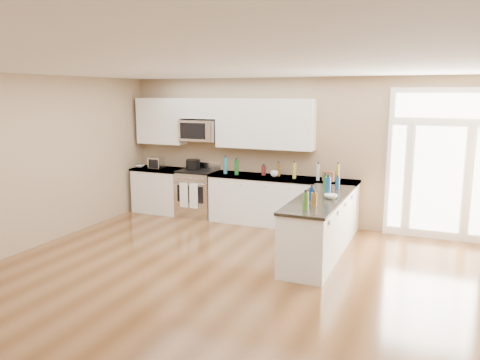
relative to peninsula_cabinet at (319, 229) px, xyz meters
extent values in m
plane|color=brown|center=(-0.93, -2.24, -0.43)|extent=(8.00, 8.00, 0.00)
plane|color=tan|center=(-0.93, 1.76, 0.97)|extent=(7.00, 0.00, 7.00)
plane|color=white|center=(-0.93, -2.24, 2.37)|extent=(8.00, 8.00, 0.00)
cube|color=white|center=(-3.80, 1.45, 0.02)|extent=(1.06, 0.62, 0.90)
cube|color=black|center=(-3.80, 1.45, -0.38)|extent=(1.02, 0.52, 0.10)
cube|color=black|center=(-3.80, 1.45, 0.49)|extent=(1.10, 0.66, 0.04)
cube|color=white|center=(-1.08, 1.45, 0.02)|extent=(2.81, 0.62, 0.90)
cube|color=black|center=(-1.08, 1.45, -0.38)|extent=(2.77, 0.52, 0.10)
cube|color=black|center=(-1.08, 1.45, 0.49)|extent=(2.85, 0.66, 0.04)
cube|color=white|center=(0.00, 0.00, 0.02)|extent=(0.65, 2.28, 0.90)
cube|color=black|center=(0.00, 0.00, -0.38)|extent=(0.61, 2.18, 0.10)
cube|color=black|center=(0.00, 0.00, 0.49)|extent=(0.69, 2.32, 0.04)
cube|color=white|center=(-3.81, 1.59, 1.49)|extent=(1.04, 0.33, 0.95)
cube|color=white|center=(-1.50, 1.59, 1.49)|extent=(1.94, 0.33, 0.95)
cube|color=white|center=(-2.88, 1.59, 1.77)|extent=(0.82, 0.33, 0.40)
cube|color=silver|center=(-2.88, 1.56, 1.33)|extent=(0.78, 0.40, 0.42)
cube|color=black|center=(-2.94, 1.35, 1.33)|extent=(0.56, 0.01, 0.32)
cube|color=white|center=(1.62, 1.72, 0.87)|extent=(1.70, 0.08, 2.60)
cube|color=white|center=(1.62, 1.67, 0.62)|extent=(0.78, 0.02, 1.80)
cube|color=white|center=(0.96, 1.67, 0.62)|extent=(0.22, 0.02, 1.80)
cube|color=white|center=(1.62, 1.67, 1.87)|extent=(1.50, 0.02, 0.40)
cube|color=silver|center=(-2.89, 1.45, 0.03)|extent=(0.77, 0.63, 0.92)
cube|color=black|center=(-2.89, 1.45, 0.50)|extent=(0.77, 0.60, 0.03)
cube|color=silver|center=(-2.89, 1.75, 0.58)|extent=(0.77, 0.04, 0.14)
cube|color=black|center=(-2.89, 1.13, 0.09)|extent=(0.58, 0.01, 0.34)
cylinder|color=silver|center=(-2.89, 1.10, 0.31)|extent=(0.70, 0.02, 0.02)
cube|color=white|center=(-3.01, 1.09, 0.07)|extent=(0.18, 0.02, 0.50)
cube|color=white|center=(-2.79, 1.09, 0.07)|extent=(0.18, 0.02, 0.50)
cylinder|color=black|center=(-3.03, 1.53, 0.63)|extent=(0.32, 0.32, 0.22)
cube|color=silver|center=(-3.83, 1.39, 0.63)|extent=(0.29, 0.23, 0.24)
cube|color=brown|center=(-0.17, 1.42, 0.59)|extent=(0.26, 0.22, 0.18)
imported|color=white|center=(-4.25, 1.40, 0.53)|extent=(0.21, 0.21, 0.04)
imported|color=white|center=(0.16, 0.00, 0.54)|extent=(0.24, 0.24, 0.06)
imported|color=white|center=(-1.23, 1.44, 0.56)|extent=(0.17, 0.17, 0.11)
cylinder|color=#19591E|center=(-0.03, 0.46, 0.64)|extent=(0.06, 0.06, 0.27)
cylinder|color=navy|center=(0.11, 0.76, 0.60)|extent=(0.07, 0.07, 0.19)
cylinder|color=brown|center=(-1.18, 1.52, 0.63)|extent=(0.07, 0.07, 0.25)
cylinder|color=olive|center=(-0.83, 1.40, 0.65)|extent=(0.07, 0.07, 0.29)
cylinder|color=#26727F|center=(-2.23, 1.38, 0.66)|extent=(0.08, 0.08, 0.32)
cylinder|color=#591919|center=(-1.48, 1.51, 0.60)|extent=(0.08, 0.08, 0.18)
cylinder|color=#B2B2B7|center=(-0.38, 1.39, 0.66)|extent=(0.06, 0.06, 0.30)
cylinder|color=navy|center=(-0.08, -0.19, 0.60)|extent=(0.09, 0.09, 0.19)
cylinder|color=#3F7226|center=(0.00, -0.84, 0.63)|extent=(0.08, 0.08, 0.24)
cylinder|color=#19591E|center=(-1.98, 1.35, 0.65)|extent=(0.08, 0.08, 0.29)
cylinder|color=navy|center=(0.09, 0.11, 0.66)|extent=(0.08, 0.08, 0.30)
cylinder|color=brown|center=(0.04, -0.54, 0.60)|extent=(0.08, 0.08, 0.18)
cylinder|color=olive|center=(-0.03, 1.43, 0.66)|extent=(0.07, 0.07, 0.32)
camera|label=1|loc=(1.60, -6.86, 2.06)|focal=35.00mm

